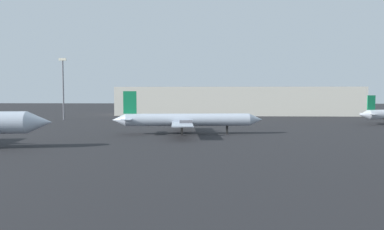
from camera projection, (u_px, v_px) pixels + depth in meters
name	position (u px, v px, depth m)	size (l,w,h in m)	color
airplane_distant	(186.00, 120.00, 72.01)	(31.70, 23.10, 9.06)	#B2BCCC
light_mast_left	(63.00, 85.00, 112.82)	(2.40, 0.50, 20.22)	slate
terminal_building	(237.00, 101.00, 141.27)	(96.68, 20.07, 11.30)	beige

